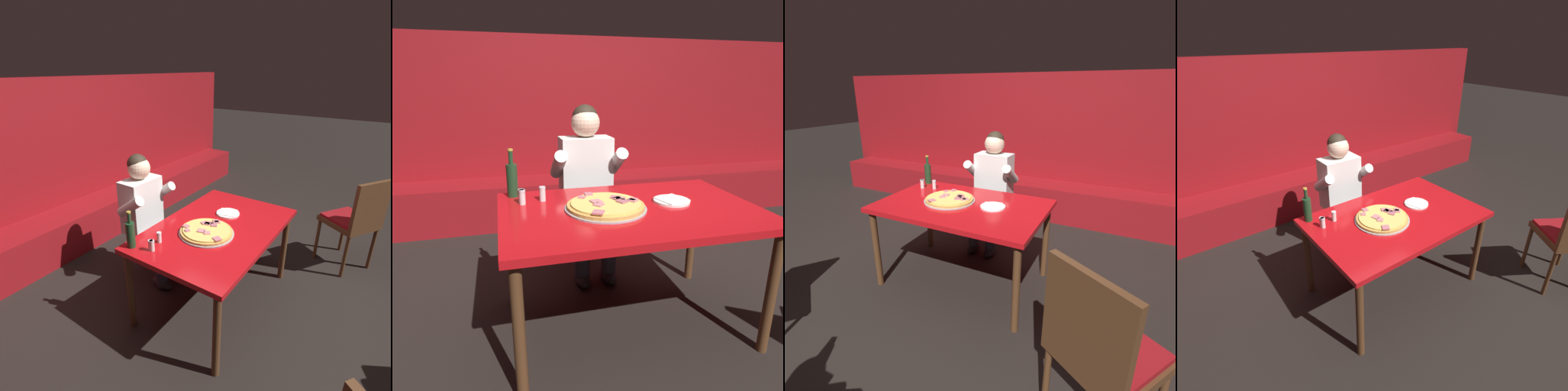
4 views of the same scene
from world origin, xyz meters
The scene contains 11 objects.
ground_plane centered at (0.00, 0.00, 0.00)m, with size 24.00×24.00×0.00m, color black.
booth_wall_panel centered at (0.00, 2.18, 0.95)m, with size 6.80×0.16×1.90m, color maroon.
booth_bench centered at (0.00, 1.86, 0.23)m, with size 6.46×0.48×0.46m, color maroon.
main_dining_table centered at (0.00, 0.00, 0.68)m, with size 1.42×0.92×0.76m.
pizza centered at (-0.14, 0.02, 0.78)m, with size 0.45×0.45×0.05m.
plate_white_paper centered at (0.27, 0.04, 0.77)m, with size 0.21×0.21×0.02m.
beer_bottle centered at (-0.62, 0.37, 0.87)m, with size 0.07×0.07×0.29m.
shaker_black_pepper centered at (-0.57, 0.22, 0.80)m, with size 0.04×0.04×0.09m.
shaker_oregano centered at (-0.45, 0.24, 0.80)m, with size 0.04×0.04×0.09m.
shaker_parmesan centered at (-0.57, 0.21, 0.80)m, with size 0.04×0.04×0.09m.
diner_seated_blue_shirt centered at (-0.06, 0.72, 0.71)m, with size 0.53×0.53×1.27m.
Camera 2 is at (-0.67, -1.70, 1.40)m, focal length 32.00 mm.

